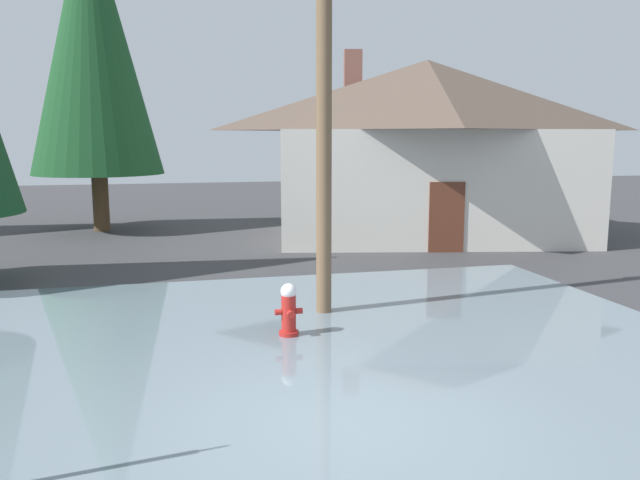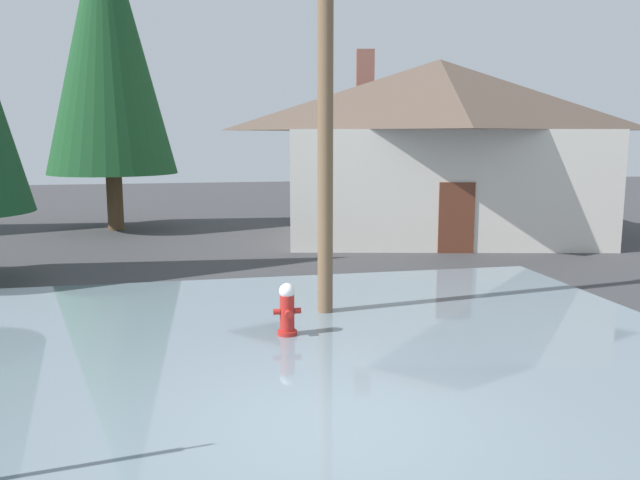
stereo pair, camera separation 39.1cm
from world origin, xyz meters
name	(u,v)px [view 2 (the right image)]	position (x,y,z in m)	size (l,w,h in m)	color
ground_plane	(332,428)	(0.00, 0.00, -0.05)	(80.00, 80.00, 0.10)	#38383A
flood_puddle	(297,354)	(0.00, 2.38, 0.02)	(13.22, 10.79, 0.04)	slate
fire_hydrant	(287,311)	(-0.01, 3.31, 0.44)	(0.45, 0.39, 0.90)	#AD231E
utility_pole	(325,69)	(0.90, 4.58, 4.42)	(1.60, 0.28, 8.49)	brown
house	(437,146)	(6.53, 13.35, 2.97)	(11.40, 9.32, 6.16)	beige
pine_tree_short_left	(107,41)	(-4.07, 16.79, 6.47)	(4.40, 4.40, 10.99)	#4C3823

